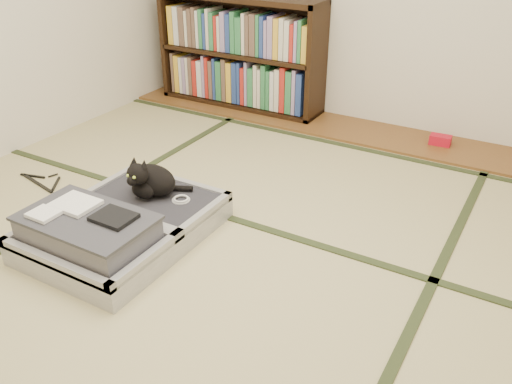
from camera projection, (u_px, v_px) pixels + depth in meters
The scene contains 9 objects.
floor at pixel (212, 262), 2.72m from camera, with size 4.50×4.50×0.00m, color #C8C185.
wood_strip at pixel (356, 131), 4.23m from camera, with size 4.00×0.50×0.02m, color brown.
red_item at pixel (440, 140), 3.95m from camera, with size 0.15×0.09×0.07m, color red.
tatami_borders at pixel (261, 217), 3.09m from camera, with size 4.00×4.50×0.01m.
bookcase at pixel (240, 54), 4.56m from camera, with size 1.45×0.33×0.93m.
suitcase at pixel (118, 227), 2.82m from camera, with size 0.73×0.98×0.29m.
cat at pixel (150, 180), 2.99m from camera, with size 0.33×0.33×0.26m.
cable_coil at pixel (181, 199), 2.98m from camera, with size 0.10×0.10×0.02m.
hanger at pixel (41, 181), 3.48m from camera, with size 0.38×0.21×0.01m.
Camera 1 is at (1.31, -1.81, 1.60)m, focal length 38.00 mm.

